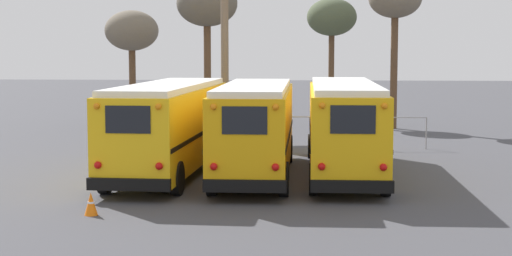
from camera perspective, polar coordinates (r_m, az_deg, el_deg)
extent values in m
plane|color=#424247|center=(28.47, 0.10, -3.20)|extent=(160.00, 160.00, 0.00)
cube|color=yellow|center=(27.91, -6.32, 0.10)|extent=(2.94, 10.60, 2.66)
cube|color=white|center=(27.80, -6.35, 3.04)|extent=(2.73, 10.18, 0.20)
cube|color=black|center=(22.99, -9.24, -4.08)|extent=(2.47, 0.32, 0.36)
cube|color=black|center=(22.77, -9.30, 0.61)|extent=(1.33, 0.10, 0.80)
sphere|color=red|center=(23.16, -11.43, -2.66)|extent=(0.22, 0.22, 0.22)
sphere|color=orange|center=(22.97, -11.52, 1.56)|extent=(0.18, 0.18, 0.18)
sphere|color=red|center=(22.66, -7.06, -2.77)|extent=(0.22, 0.22, 0.22)
sphere|color=orange|center=(22.47, -7.12, 1.54)|extent=(0.18, 0.18, 0.18)
cube|color=black|center=(28.23, -8.73, -0.28)|extent=(0.54, 10.27, 0.14)
cube|color=black|center=(27.68, -3.85, -0.34)|extent=(0.54, 10.27, 0.14)
cylinder|color=black|center=(32.12, -6.68, -1.26)|extent=(0.33, 1.07, 1.05)
cylinder|color=black|center=(31.68, -2.70, -1.32)|extent=(0.33, 1.07, 1.05)
cylinder|color=black|center=(24.58, -10.93, -3.51)|extent=(0.33, 1.07, 1.05)
cylinder|color=black|center=(24.00, -5.77, -3.66)|extent=(0.33, 1.07, 1.05)
cube|color=#E5A00C|center=(27.19, -0.05, -0.02)|extent=(2.40, 9.86, 2.66)
cube|color=white|center=(27.08, -0.05, 3.00)|extent=(2.21, 9.46, 0.20)
cube|color=black|center=(22.45, -0.84, -4.24)|extent=(2.40, 0.21, 0.36)
cube|color=black|center=(22.22, -0.84, 0.56)|extent=(1.29, 0.04, 0.80)
sphere|color=red|center=(22.43, -3.09, -2.82)|extent=(0.22, 0.22, 0.22)
sphere|color=orange|center=(22.23, -3.12, 1.53)|extent=(0.18, 0.18, 0.18)
sphere|color=red|center=(22.30, 1.42, -2.87)|extent=(0.22, 0.22, 0.22)
sphere|color=orange|center=(22.10, 1.44, 1.51)|extent=(0.18, 0.18, 0.18)
cube|color=black|center=(27.31, -2.54, -0.42)|extent=(0.07, 9.65, 0.14)
cube|color=black|center=(27.16, 2.45, -0.45)|extent=(0.07, 9.65, 0.14)
cylinder|color=black|center=(31.00, -1.66, -1.47)|extent=(0.28, 1.06, 1.06)
cylinder|color=black|center=(30.88, 2.40, -1.50)|extent=(0.28, 1.06, 1.06)
cylinder|color=black|center=(23.87, -3.22, -3.69)|extent=(0.28, 1.06, 1.06)
cylinder|color=black|center=(23.71, 2.06, -3.75)|extent=(0.28, 1.06, 1.06)
cube|color=#EAAA0F|center=(27.85, 6.38, 0.09)|extent=(2.38, 10.69, 2.72)
cube|color=white|center=(27.74, 6.42, 3.09)|extent=(2.19, 10.26, 0.20)
cube|color=black|center=(22.69, 7.01, -4.24)|extent=(2.39, 0.21, 0.36)
cube|color=black|center=(22.46, 7.06, 0.61)|extent=(1.29, 0.03, 0.82)
sphere|color=red|center=(22.55, 4.80, -2.82)|extent=(0.22, 0.22, 0.22)
sphere|color=orange|center=(22.35, 4.83, 1.62)|extent=(0.18, 0.18, 0.18)
sphere|color=red|center=(22.66, 9.25, -2.83)|extent=(0.22, 0.22, 0.22)
sphere|color=orange|center=(22.46, 9.32, 1.58)|extent=(0.18, 0.18, 0.18)
cube|color=black|center=(27.84, 3.94, -0.31)|extent=(0.06, 10.47, 0.14)
cube|color=black|center=(27.96, 8.80, -0.34)|extent=(0.06, 10.47, 0.14)
cylinder|color=black|center=(31.97, 4.05, -1.33)|extent=(0.28, 0.98, 0.98)
cylinder|color=black|center=(32.07, 7.95, -1.35)|extent=(0.28, 0.98, 0.98)
cylinder|color=black|center=(23.98, 4.21, -3.75)|extent=(0.28, 0.98, 0.98)
cylinder|color=black|center=(24.10, 9.41, -3.76)|extent=(0.28, 0.98, 0.98)
cylinder|color=#75604C|center=(36.60, -2.29, 4.99)|extent=(0.36, 0.36, 7.86)
cylinder|color=brown|center=(44.09, 10.00, 4.10)|extent=(0.39, 0.39, 6.39)
cylinder|color=brown|center=(44.66, -8.97, 3.00)|extent=(0.38, 0.38, 4.61)
ellipsoid|color=#6B6051|center=(44.62, -9.03, 7.02)|extent=(3.00, 3.00, 2.25)
cylinder|color=brown|center=(46.40, 5.49, 3.67)|extent=(0.34, 0.34, 5.46)
ellipsoid|color=#4C563D|center=(46.40, 5.53, 8.04)|extent=(2.92, 2.92, 2.19)
cylinder|color=brown|center=(40.34, -3.55, 3.65)|extent=(0.37, 0.37, 5.87)
ellipsoid|color=#5B5447|center=(40.37, -3.58, 9.03)|extent=(3.10, 3.10, 2.33)
cylinder|color=#939399|center=(36.28, -10.42, -0.22)|extent=(0.06, 0.06, 1.40)
cylinder|color=#939399|center=(35.78, -6.75, -0.25)|extent=(0.06, 0.06, 1.40)
cylinder|color=#939399|center=(35.42, -3.00, -0.28)|extent=(0.06, 0.06, 1.40)
cylinder|color=#939399|center=(35.22, 0.82, -0.31)|extent=(0.06, 0.06, 1.40)
cylinder|color=#939399|center=(35.18, 4.66, -0.33)|extent=(0.06, 0.06, 1.40)
cylinder|color=#939399|center=(35.30, 8.49, -0.36)|extent=(0.06, 0.06, 1.40)
cylinder|color=#939399|center=(35.57, 12.28, -0.38)|extent=(0.06, 0.06, 1.40)
cylinder|color=#939399|center=(35.15, 0.82, 0.83)|extent=(14.16, 0.04, 0.04)
cone|color=orange|center=(21.59, -11.91, -5.42)|extent=(0.36, 0.36, 0.63)
cylinder|color=white|center=(21.58, -11.92, -5.33)|extent=(0.17, 0.17, 0.06)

